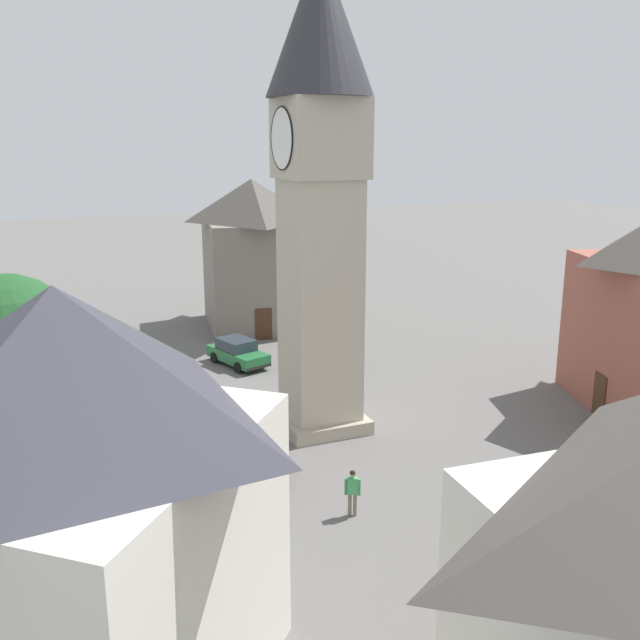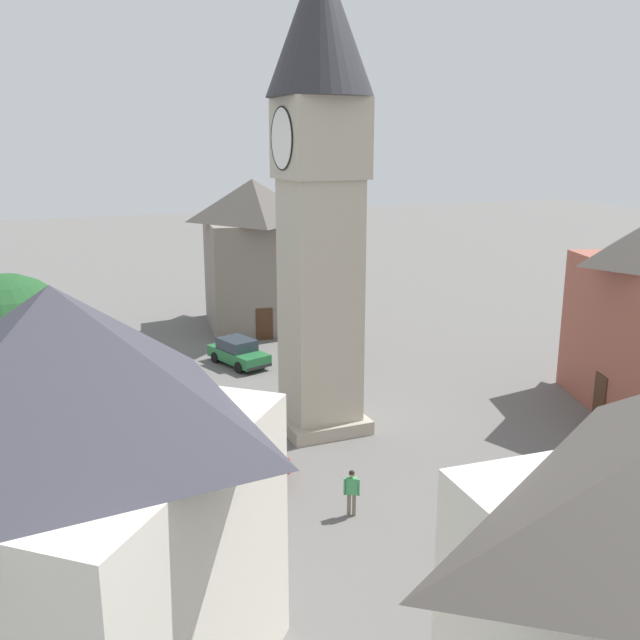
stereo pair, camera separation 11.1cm
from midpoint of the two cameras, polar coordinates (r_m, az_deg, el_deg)
ground_plane at (r=32.00m, az=0.10°, el=-8.63°), size 200.00×200.00×0.00m
clock_tower at (r=29.49m, az=0.11°, el=12.93°), size 4.41×4.41×20.16m
car_blue_kerb at (r=22.65m, az=18.36°, el=-17.58°), size 4.14×1.84×1.53m
car_silver_kerb at (r=26.37m, az=-7.11°, el=-12.16°), size 2.98×4.46×1.53m
car_red_corner at (r=40.49m, az=-6.60°, el=-2.61°), size 4.45×2.87×1.53m
car_white_side at (r=36.43m, az=-19.48°, el=-5.30°), size 3.29×4.45×1.53m
pedestrian at (r=24.52m, az=2.73°, el=-13.56°), size 0.37×0.50×1.69m
tree at (r=29.40m, az=-23.97°, el=-1.77°), size 5.41×5.41×7.67m
building_shop_left at (r=16.28m, az=-19.50°, el=-13.95°), size 10.75×10.71×9.73m
building_corner_back at (r=48.27m, az=-5.35°, el=5.50°), size 8.94×7.58×10.10m
lamp_post at (r=39.72m, az=1.09°, el=1.00°), size 0.36×0.36×4.99m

